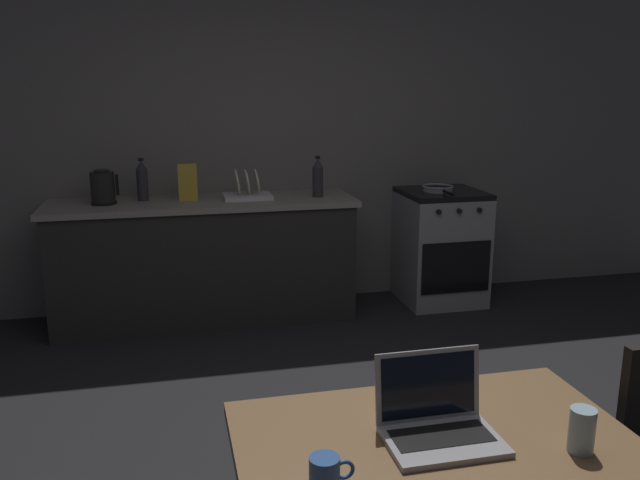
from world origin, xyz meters
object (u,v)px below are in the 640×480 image
Objects in this scene: bottle at (318,178)px; bottle_b at (142,181)px; stove_oven at (440,246)px; laptop at (438,422)px; frying_pan at (438,188)px; drinking_glass at (582,430)px; dish_rack at (247,192)px; cereal_box at (188,182)px; coffee_mug at (325,474)px; electric_kettle at (103,188)px; dining_table at (442,472)px.

bottle_b reaches higher than bottle.
stove_oven is 3.39m from laptop.
frying_pan is (0.95, 0.02, -0.12)m from bottle.
dish_rack is (-0.50, 3.25, 0.15)m from drinking_glass.
dish_rack is (0.42, -0.02, -0.08)m from cereal_box.
dish_rack is at bearing 86.24° from coffee_mug.
cereal_box is at bearing 178.49° from frying_pan.
bottle is 3.30m from coffee_mug.
laptop is 3.33m from frying_pan.
coffee_mug is at bearing -178.79° from drinking_glass.
dish_rack reaches higher than drinking_glass.
cereal_box is at bearing -10.96° from bottle_b.
bottle_b is (-0.88, 3.17, 0.26)m from laptop.
bottle_b is (-0.51, 3.34, 0.26)m from coffee_mug.
coffee_mug is 3.39m from bottle_b.
bottle is at bearing 77.34° from coffee_mug.
electric_kettle is 1.88× the size of drinking_glass.
laptop is 0.38m from drinking_glass.
coffee_mug is at bearing -150.84° from laptop.
laptop is 3.30m from bottle_b.
laptop is 3.17m from cereal_box.
dish_rack is (-0.15, 3.09, 0.16)m from laptop.
dining_table is 4.42× the size of cereal_box.
drinking_glass is (1.49, -3.25, -0.21)m from electric_kettle.
bottle is 0.99× the size of bottle_b.
electric_kettle is at bearing 109.80° from dining_table.
bottle is at bearing -6.02° from bottle_b.
bottle is at bearing 87.63° from laptop.
cereal_box is 0.86× the size of bottle_b.
bottle_b is (-1.23, 0.13, 0.00)m from bottle.
dish_rack is at bearing 98.84° from drinking_glass.
frying_pan is 1.61× the size of cereal_box.
electric_kettle is at bearing -177.98° from cereal_box.
frying_pan is at bearing 73.57° from drinking_glass.
frying_pan is 3.64m from coffee_mug.
stove_oven is at bearing -0.09° from dish_rack.
bottle_b is (-1.23, 3.33, 0.24)m from drinking_glass.
dining_table is at bearing -87.29° from dish_rack.
cereal_box reaches higher than stove_oven.
dish_rack reaches higher than coffee_mug.
frying_pan is at bearing -151.18° from stove_oven.
bottle_b reaches higher than electric_kettle.
dining_table is at bearing -96.61° from bottle.
cereal_box is at bearing 100.10° from dining_table.
laptop is 3.07m from bottle.
drinking_glass is at bearing -81.16° from dish_rack.
laptop is (0.01, 0.05, 0.12)m from dining_table.
electric_kettle is 3.36m from coffee_mug.
coffee_mug is at bearing -161.82° from dining_table.
electric_kettle reaches higher than stove_oven.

